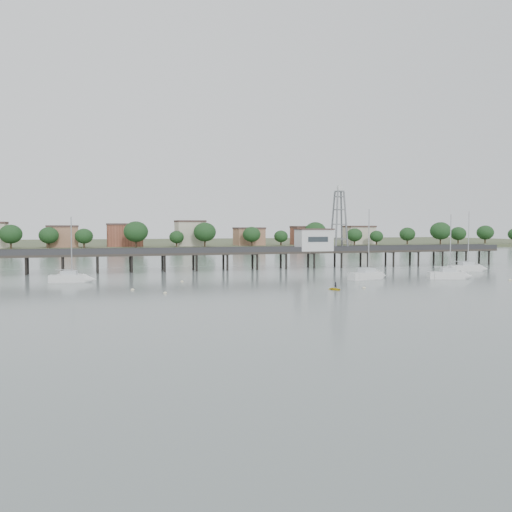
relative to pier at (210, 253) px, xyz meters
The scene contains 13 objects.
ground_plane 60.12m from the pier, 90.00° to the right, with size 500.00×500.00×0.00m, color slate.
pier is the anchor object (origin of this frame).
pier_building 25.16m from the pier, ahead, with size 8.40×5.40×5.30m.
lattice_tower 32.34m from the pier, ahead, with size 3.20×3.20×15.50m.
sailboat_c 38.34m from the pier, 50.33° to the right, with size 8.65×4.84×13.72m.
sailboat_b 34.87m from the pier, 145.14° to the right, with size 7.50×3.31×12.08m.
sailboat_d 51.81m from the pier, 40.63° to the right, with size 7.97×4.11×12.70m.
sailboat_e 57.71m from the pier, 19.66° to the right, with size 8.59×3.19×13.87m.
white_tender 32.74m from the pier, 156.18° to the right, with size 4.47×2.96×1.61m.
yellow_dinghy 45.60m from the pier, 77.27° to the right, with size 1.70×0.49×2.37m, color yellow.
dinghy_occupant 45.60m from the pier, 77.27° to the right, with size 0.38×1.05×0.25m, color black.
mooring_buoys 33.05m from the pier, 88.10° to the right, with size 87.77×31.22×0.39m.
far_shore 179.60m from the pier, 89.89° to the left, with size 500.00×170.00×10.40m.
Camera 1 is at (-27.36, -64.58, 9.84)m, focal length 40.00 mm.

